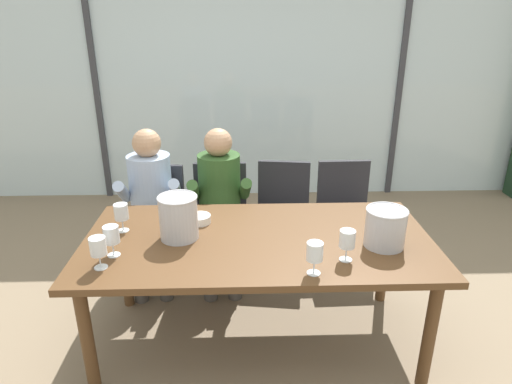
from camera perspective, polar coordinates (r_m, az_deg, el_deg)
name	(u,v)px	position (r m, az deg, el deg)	size (l,w,h in m)	color
ground	(254,260)	(3.85, -0.32, -8.67)	(14.00, 14.00, 0.00)	#847056
window_glass_panel	(249,80)	(4.90, -0.86, 14.18)	(7.23, 0.03, 2.60)	silver
window_mullion_left	(96,81)	(5.12, -19.92, 13.25)	(0.06, 0.06, 2.60)	#38383D
window_mullion_right	(400,80)	(5.17, 18.02, 13.56)	(0.06, 0.06, 2.60)	#38383D
hillside_vineyard	(246,67)	(8.64, -1.33, 15.75)	(13.23, 2.40, 2.08)	#477A38
dining_table	(258,249)	(2.65, 0.25, -7.29)	(2.03, 1.01, 0.73)	brown
chair_near_curtain	(156,213)	(3.59, -12.72, -2.61)	(0.49, 0.49, 0.86)	#232328
chair_left_of_center	(220,211)	(3.55, -4.60, -2.39)	(0.44, 0.44, 0.86)	#232328
chair_center	(283,208)	(3.58, 3.44, -2.11)	(0.49, 0.49, 0.86)	#232328
chair_right_of_center	(345,208)	(3.66, 11.32, -1.98)	(0.45, 0.45, 0.86)	#232328
person_pale_blue_shirt	(151,198)	(3.42, -13.39, -0.78)	(0.49, 0.63, 1.18)	#9EB2D1
person_olive_shirt	(220,197)	(3.35, -4.67, -0.69)	(0.48, 0.62, 1.18)	#2D5123
ice_bucket_primary	(385,227)	(2.59, 16.28, -4.35)	(0.23, 0.23, 0.22)	#B7B7BC
ice_bucket_secondary	(178,217)	(2.60, -9.93, -3.15)	(0.23, 0.23, 0.26)	#B7B7BC
tasting_bowl	(200,219)	(2.81, -7.27, -3.46)	(0.14, 0.14, 0.05)	silver
wine_glass_by_left_taster	(347,239)	(2.38, 11.64, -5.99)	(0.08, 0.08, 0.17)	silver
wine_glass_near_bucket	(98,247)	(2.40, -19.64, -6.65)	(0.08, 0.08, 0.17)	silver
wine_glass_center_pour	(121,213)	(2.77, -16.92, -2.60)	(0.08, 0.08, 0.17)	silver
wine_glass_by_right_taster	(315,252)	(2.24, 7.56, -7.66)	(0.08, 0.08, 0.17)	silver
wine_glass_spare_empty	(111,236)	(2.50, -18.07, -5.40)	(0.08, 0.08, 0.17)	silver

